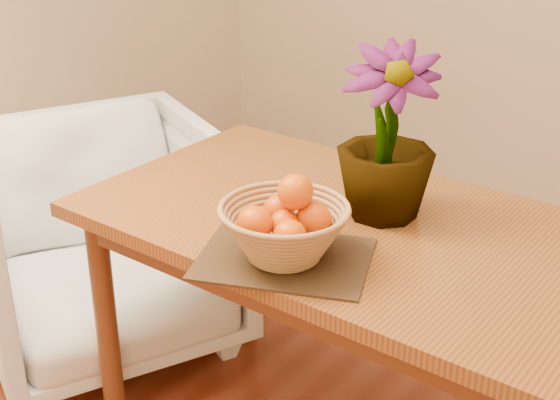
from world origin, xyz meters
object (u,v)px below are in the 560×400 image
Objects in this scene: table at (351,250)px; armchair at (100,231)px; potted_plant at (387,134)px; wicker_basket at (284,234)px.

table is 1.64× the size of armchair.
potted_plant is at bearing -60.33° from armchair.
wicker_basket is (-0.01, -0.27, 0.15)m from table.
potted_plant is (0.05, 0.07, 0.31)m from table.
armchair is (-0.97, 0.25, -0.39)m from wicker_basket.
armchair is (-0.98, -0.02, -0.24)m from table.
armchair is (-1.03, -0.10, -0.54)m from potted_plant.
table is 1.01m from armchair.
wicker_basket is 0.68× the size of potted_plant.
wicker_basket is at bearing -80.12° from armchair.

